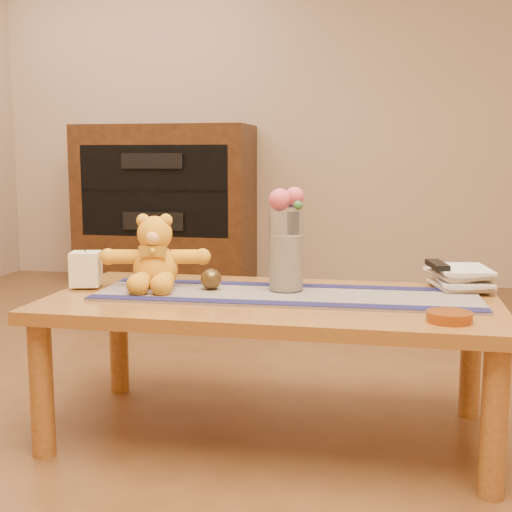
% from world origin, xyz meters
% --- Properties ---
extents(floor, '(5.50, 5.50, 0.00)m').
position_xyz_m(floor, '(0.00, 0.00, 0.00)').
color(floor, '#563218').
rests_on(floor, ground).
extents(wall_back, '(5.50, 0.00, 5.50)m').
position_xyz_m(wall_back, '(0.00, 2.75, 1.35)').
color(wall_back, tan).
rests_on(wall_back, floor).
extents(coffee_table_top, '(1.40, 0.70, 0.04)m').
position_xyz_m(coffee_table_top, '(0.00, 0.00, 0.43)').
color(coffee_table_top, brown).
rests_on(coffee_table_top, floor).
extents(table_leg_fl, '(0.07, 0.07, 0.41)m').
position_xyz_m(table_leg_fl, '(-0.64, -0.29, 0.21)').
color(table_leg_fl, brown).
rests_on(table_leg_fl, floor).
extents(table_leg_fr, '(0.07, 0.07, 0.41)m').
position_xyz_m(table_leg_fr, '(0.64, -0.29, 0.21)').
color(table_leg_fr, brown).
rests_on(table_leg_fr, floor).
extents(table_leg_bl, '(0.07, 0.07, 0.41)m').
position_xyz_m(table_leg_bl, '(-0.64, 0.29, 0.21)').
color(table_leg_bl, brown).
rests_on(table_leg_bl, floor).
extents(table_leg_br, '(0.07, 0.07, 0.41)m').
position_xyz_m(table_leg_br, '(0.64, 0.29, 0.21)').
color(table_leg_br, brown).
rests_on(table_leg_br, floor).
extents(persian_runner, '(1.21, 0.39, 0.01)m').
position_xyz_m(persian_runner, '(0.04, 0.03, 0.45)').
color(persian_runner, '#1A1B4B').
rests_on(persian_runner, coffee_table_top).
extents(runner_border_near, '(1.20, 0.10, 0.00)m').
position_xyz_m(runner_border_near, '(0.05, -0.12, 0.46)').
color(runner_border_near, '#171643').
rests_on(runner_border_near, persian_runner).
extents(runner_border_far, '(1.20, 0.10, 0.00)m').
position_xyz_m(runner_border_far, '(0.04, 0.17, 0.46)').
color(runner_border_far, '#171643').
rests_on(runner_border_far, persian_runner).
extents(teddy_bear, '(0.39, 0.34, 0.23)m').
position_xyz_m(teddy_bear, '(-0.40, 0.06, 0.57)').
color(teddy_bear, orange).
rests_on(teddy_bear, persian_runner).
extents(pillar_candle, '(0.12, 0.12, 0.11)m').
position_xyz_m(pillar_candle, '(-0.64, 0.03, 0.51)').
color(pillar_candle, '#F5E7B5').
rests_on(pillar_candle, persian_runner).
extents(candle_wick, '(0.00, 0.00, 0.01)m').
position_xyz_m(candle_wick, '(-0.64, 0.03, 0.58)').
color(candle_wick, black).
rests_on(candle_wick, pillar_candle).
extents(glass_vase, '(0.11, 0.11, 0.26)m').
position_xyz_m(glass_vase, '(0.03, 0.08, 0.59)').
color(glass_vase, silver).
rests_on(glass_vase, persian_runner).
extents(potpourri_fill, '(0.09, 0.09, 0.18)m').
position_xyz_m(potpourri_fill, '(0.03, 0.08, 0.55)').
color(potpourri_fill, beige).
rests_on(potpourri_fill, glass_vase).
extents(rose_left, '(0.07, 0.07, 0.07)m').
position_xyz_m(rose_left, '(0.01, 0.07, 0.75)').
color(rose_left, '#D84C5E').
rests_on(rose_left, glass_vase).
extents(rose_right, '(0.06, 0.06, 0.06)m').
position_xyz_m(rose_right, '(0.06, 0.09, 0.76)').
color(rose_right, '#D84C5E').
rests_on(rose_right, glass_vase).
extents(blue_flower_back, '(0.04, 0.04, 0.04)m').
position_xyz_m(blue_flower_back, '(0.04, 0.12, 0.75)').
color(blue_flower_back, '#494AA0').
rests_on(blue_flower_back, glass_vase).
extents(blue_flower_side, '(0.04, 0.04, 0.04)m').
position_xyz_m(blue_flower_side, '(0.00, 0.10, 0.74)').
color(blue_flower_side, '#494AA0').
rests_on(blue_flower_side, glass_vase).
extents(leaf_sprig, '(0.03, 0.03, 0.03)m').
position_xyz_m(leaf_sprig, '(0.07, 0.06, 0.74)').
color(leaf_sprig, '#33662D').
rests_on(leaf_sprig, glass_vase).
extents(bronze_ball, '(0.09, 0.09, 0.07)m').
position_xyz_m(bronze_ball, '(-0.21, 0.05, 0.49)').
color(bronze_ball, '#4C3819').
rests_on(bronze_ball, persian_runner).
extents(book_bottom, '(0.22, 0.26, 0.02)m').
position_xyz_m(book_bottom, '(0.51, 0.23, 0.46)').
color(book_bottom, beige).
rests_on(book_bottom, coffee_table_top).
extents(book_lower, '(0.19, 0.24, 0.02)m').
position_xyz_m(book_lower, '(0.52, 0.23, 0.48)').
color(book_lower, beige).
rests_on(book_lower, book_bottom).
extents(book_upper, '(0.22, 0.26, 0.02)m').
position_xyz_m(book_upper, '(0.50, 0.23, 0.50)').
color(book_upper, beige).
rests_on(book_upper, book_lower).
extents(book_top, '(0.19, 0.24, 0.02)m').
position_xyz_m(book_top, '(0.52, 0.23, 0.52)').
color(book_top, beige).
rests_on(book_top, book_upper).
extents(tv_remote, '(0.08, 0.17, 0.02)m').
position_xyz_m(tv_remote, '(0.51, 0.22, 0.54)').
color(tv_remote, black).
rests_on(tv_remote, book_top).
extents(amber_dish, '(0.13, 0.13, 0.03)m').
position_xyz_m(amber_dish, '(0.52, -0.22, 0.46)').
color(amber_dish, '#BF5914').
rests_on(amber_dish, coffee_table_top).
extents(media_cabinet, '(1.20, 0.50, 1.10)m').
position_xyz_m(media_cabinet, '(-1.20, 2.48, 0.55)').
color(media_cabinet, black).
rests_on(media_cabinet, floor).
extents(cabinet_cavity, '(1.02, 0.03, 0.61)m').
position_xyz_m(cabinet_cavity, '(-1.20, 2.25, 0.66)').
color(cabinet_cavity, black).
rests_on(cabinet_cavity, media_cabinet).
extents(cabinet_shelf, '(1.02, 0.20, 0.02)m').
position_xyz_m(cabinet_shelf, '(-1.20, 2.33, 0.66)').
color(cabinet_shelf, black).
rests_on(cabinet_shelf, media_cabinet).
extents(stereo_upper, '(0.42, 0.28, 0.10)m').
position_xyz_m(stereo_upper, '(-1.20, 2.35, 0.86)').
color(stereo_upper, black).
rests_on(stereo_upper, media_cabinet).
extents(stereo_lower, '(0.42, 0.28, 0.12)m').
position_xyz_m(stereo_lower, '(-1.20, 2.35, 0.46)').
color(stereo_lower, black).
rests_on(stereo_lower, media_cabinet).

